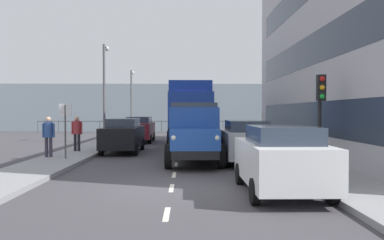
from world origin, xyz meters
The scene contains 19 objects.
ground_plane centered at (0.00, -9.05, 0.00)m, with size 80.00×80.00×0.00m, color #423F44.
sidewalk_left centered at (-4.83, -9.05, 0.07)m, with size 2.16×37.95×0.15m, color gray.
sidewalk_right centered at (4.83, -9.05, 0.07)m, with size 2.16×37.95×0.15m, color gray.
road_centreline_markings centered at (0.00, -8.46, 0.00)m, with size 0.12×33.70×0.01m.
building_terrace centered at (-9.51, -7.92, 6.39)m, with size 7.25×19.70×12.78m.
sea_horizon centered at (0.00, -31.02, 2.50)m, with size 80.00×0.80×5.00m, color #84939E.
seawall_railing centered at (0.00, -27.42, 0.92)m, with size 28.08×0.08×1.20m.
truck_vintage_blue centered at (-0.71, -4.94, 1.18)m, with size 2.17×5.64×2.43m.
lorry_cargo_blue centered at (-0.65, -13.52, 2.08)m, with size 2.58×8.20×3.87m.
car_white_kerbside_near centered at (-2.80, 0.65, 0.90)m, with size 1.92×3.98×1.72m.
car_silver_kerbside_1 centered at (-2.80, -5.22, 0.90)m, with size 1.90×4.11×1.72m.
car_black_oppositeside_0 centered at (2.80, -9.27, 0.90)m, with size 1.81×4.30×1.72m.
car_maroon_oppositeside_1 centered at (2.80, -16.01, 0.90)m, with size 1.90×4.39×1.72m.
pedestrian_with_bag centered at (5.47, -6.15, 1.16)m, with size 0.53×0.34×1.71m.
pedestrian_strolling centered at (4.94, -8.55, 1.16)m, with size 0.53×0.34×1.71m.
traffic_light_near centered at (-5.05, -2.90, 2.47)m, with size 0.28×0.41×3.20m.
lamp_post_promenade centered at (5.01, -15.43, 3.95)m, with size 0.32×1.14×6.37m.
lamp_post_far centered at (4.79, -26.58, 3.67)m, with size 0.32×1.14×5.83m.
street_sign centered at (4.54, -5.46, 1.68)m, with size 0.50×0.07×2.25m.
Camera 1 is at (-0.40, 10.46, 2.09)m, focal length 36.38 mm.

